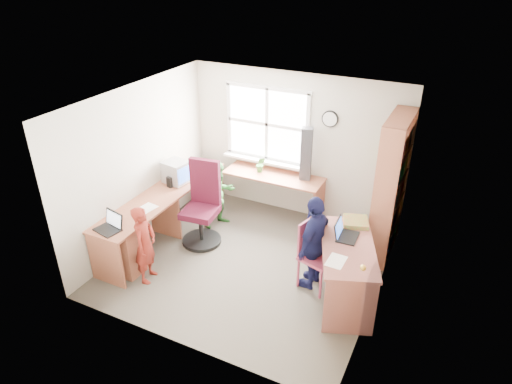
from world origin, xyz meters
TOP-DOWN VIEW (x-y plane):
  - room at (0.01, 0.10)m, footprint 3.64×3.44m
  - l_desk at (-1.31, -0.28)m, footprint 2.38×2.95m
  - right_desk at (1.43, -0.08)m, footprint 1.08×1.51m
  - bookshelf at (1.65, 1.19)m, footprint 0.30×1.02m
  - swivel_chair at (-0.91, 0.26)m, footprint 0.67×0.67m
  - wooden_chair at (0.97, -0.02)m, footprint 0.52×0.52m
  - crt_monitor at (-1.52, 0.50)m, footprint 0.41×0.38m
  - laptop_left at (-1.52, -1.02)m, footprint 0.38×0.34m
  - laptop_right at (1.32, 0.08)m, footprint 0.29×0.34m
  - speaker_a at (-1.52, 0.33)m, footprint 0.10×0.10m
  - speaker_b at (-1.51, 0.84)m, footprint 0.09×0.09m
  - cd_tower at (0.26, 1.52)m, footprint 0.21×0.19m
  - game_box at (1.37, 0.45)m, footprint 0.40×0.40m
  - paper_a at (-1.44, -0.39)m, footprint 0.26×0.33m
  - paper_b at (1.39, -0.46)m, footprint 0.21×0.29m
  - potted_plant at (-0.49, 1.43)m, footprint 0.17×0.15m
  - person_red at (-1.08, -0.90)m, footprint 0.35×0.46m
  - person_green at (-0.89, 0.76)m, footprint 0.62×0.67m
  - person_navy at (0.97, -0.01)m, footprint 0.41×0.81m

SIDE VIEW (x-z plane):
  - l_desk at x=-1.31m, z-range 0.08..0.83m
  - wooden_chair at x=0.97m, z-range 0.04..1.01m
  - person_green at x=-0.89m, z-range 0.00..1.11m
  - swivel_chair at x=-0.91m, z-range -0.09..1.21m
  - person_red at x=-1.08m, z-range 0.00..1.12m
  - right_desk at x=1.43m, z-range 0.18..0.98m
  - person_navy at x=0.97m, z-range 0.00..1.33m
  - paper_a at x=-1.44m, z-range 0.75..0.75m
  - paper_b at x=1.39m, z-range 0.80..0.80m
  - laptop_left at x=-1.52m, z-range 0.69..0.92m
  - game_box at x=1.37m, z-range 0.80..0.86m
  - speaker_b at x=-1.51m, z-range 0.75..0.91m
  - speaker_a at x=-1.52m, z-range 0.75..0.92m
  - laptop_right at x=1.32m, z-range 0.74..0.96m
  - potted_plant at x=-0.49m, z-range 0.75..1.02m
  - crt_monitor at x=-1.52m, z-range 0.75..1.11m
  - bookshelf at x=1.65m, z-range -0.05..2.05m
  - cd_tower at x=0.26m, z-range 0.75..1.61m
  - room at x=0.01m, z-range 0.00..2.44m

